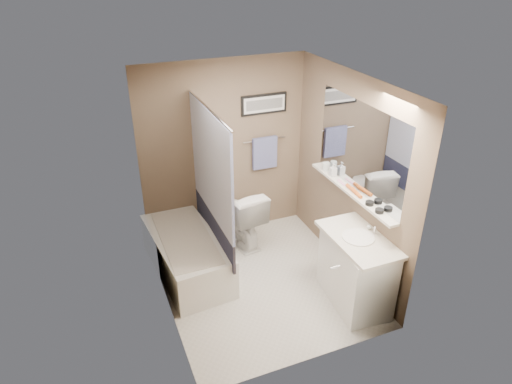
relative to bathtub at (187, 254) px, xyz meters
name	(u,v)px	position (x,y,z in m)	size (l,w,h in m)	color
ground	(261,282)	(0.75, -0.54, -0.25)	(2.50, 2.50, 0.00)	beige
ceiling	(262,85)	(0.75, -0.54, 2.13)	(2.20, 2.50, 0.04)	white
wall_back	(225,152)	(0.75, 0.69, 0.95)	(2.20, 0.04, 2.40)	brown
wall_front	(317,257)	(0.75, -1.77, 0.95)	(2.20, 0.04, 2.40)	brown
wall_left	(161,213)	(-0.33, -0.54, 0.95)	(0.04, 2.50, 2.40)	brown
wall_right	(348,177)	(1.83, -0.54, 0.95)	(0.04, 2.50, 2.40)	brown
tile_surround	(153,208)	(-0.34, -0.04, 0.75)	(0.02, 1.55, 2.00)	tan
curtain_rod	(208,108)	(0.35, -0.04, 1.80)	(0.02, 0.02, 1.55)	silver
curtain_upper	(211,165)	(0.35, -0.04, 1.15)	(0.03, 1.45, 1.28)	white
curtain_lower	(214,227)	(0.35, -0.04, 0.33)	(0.03, 1.45, 0.36)	#262A47
mirror	(360,148)	(1.84, -0.69, 1.37)	(0.02, 1.60, 1.00)	silver
shelf	(351,191)	(1.79, -0.69, 0.85)	(0.12, 1.60, 0.03)	silver
towel_bar	(264,140)	(1.30, 0.68, 1.05)	(0.02, 0.02, 0.60)	silver
towel	(265,153)	(1.30, 0.66, 0.87)	(0.34, 0.05, 0.44)	#909AD2
art_frame	(264,104)	(1.30, 0.69, 1.53)	(0.62, 0.03, 0.26)	black
art_mat	(264,104)	(1.30, 0.68, 1.53)	(0.56, 0.00, 0.20)	white
art_image	(265,104)	(1.30, 0.68, 1.53)	(0.50, 0.00, 0.13)	#595959
door	(369,262)	(1.30, -1.78, 0.75)	(0.80, 0.02, 2.00)	silver
door_handle	(335,267)	(0.97, -1.73, 0.75)	(0.02, 0.02, 0.10)	silver
bathtub	(187,254)	(0.00, 0.00, 0.00)	(0.70, 1.50, 0.50)	white
tub_rim	(185,237)	(0.00, 0.00, 0.25)	(0.56, 1.36, 0.02)	beige
toilet	(240,216)	(0.83, 0.36, 0.16)	(0.45, 0.80, 0.81)	white
vanity	(356,271)	(1.60, -1.21, 0.15)	(0.50, 0.90, 0.80)	white
countertop	(359,239)	(1.59, -1.21, 0.57)	(0.54, 0.96, 0.04)	silver
sink_basin	(358,237)	(1.58, -1.21, 0.60)	(0.34, 0.34, 0.01)	white
faucet_spout	(375,230)	(1.78, -1.21, 0.64)	(0.02, 0.02, 0.10)	silver
faucet_knob	(369,227)	(1.78, -1.11, 0.62)	(0.05, 0.05, 0.05)	white
candle_bowl_near	(379,211)	(1.79, -1.23, 0.89)	(0.09, 0.09, 0.04)	black
candle_bowl_far	(370,203)	(1.79, -1.05, 0.89)	(0.09, 0.09, 0.04)	black
hair_brush_front	(356,193)	(1.79, -0.80, 0.89)	(0.04, 0.04, 0.22)	#D75F1E
hair_brush_back	(352,189)	(1.79, -0.71, 0.89)	(0.04, 0.04, 0.22)	#C1531B
pink_comb	(341,182)	(1.79, -0.49, 0.87)	(0.03, 0.16, 0.01)	pink
glass_jar	(326,167)	(1.79, -0.12, 0.92)	(0.08, 0.08, 0.10)	silver
soap_bottle	(333,170)	(1.79, -0.29, 0.95)	(0.07, 0.07, 0.16)	#999999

